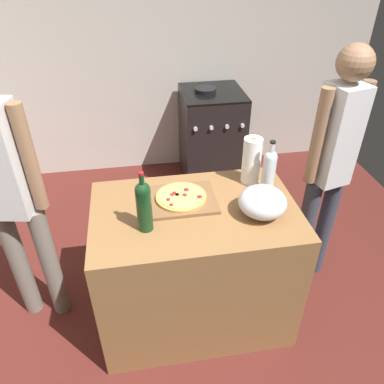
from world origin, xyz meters
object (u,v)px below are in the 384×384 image
at_px(wine_bottle_amber, 144,205).
at_px(person_in_red, 331,162).
at_px(wine_bottle_clear, 269,169).
at_px(person_in_stripes, 10,189).
at_px(stove, 211,136).
at_px(pizza, 181,197).
at_px(paper_towel_roll, 252,161).
at_px(mixing_bowl, 263,202).

height_order(wine_bottle_amber, person_in_red, person_in_red).
height_order(wine_bottle_clear, person_in_stripes, person_in_stripes).
bearing_deg(wine_bottle_clear, stove, 89.76).
height_order(pizza, person_in_red, person_in_red).
bearing_deg(paper_towel_roll, person_in_red, -1.15).
xyz_separation_m(wine_bottle_clear, person_in_stripes, (-1.46, 0.07, -0.03)).
bearing_deg(mixing_bowl, pizza, 155.45).
xyz_separation_m(mixing_bowl, person_in_red, (0.56, 0.32, 0.01)).
bearing_deg(mixing_bowl, wine_bottle_amber, -178.44).
relative_size(person_in_stripes, person_in_red, 1.02).
distance_m(pizza, wine_bottle_amber, 0.33).
bearing_deg(mixing_bowl, paper_towel_roll, 84.21).
distance_m(mixing_bowl, stove, 1.87).
height_order(pizza, mixing_bowl, mixing_bowl).
height_order(mixing_bowl, stove, mixing_bowl).
height_order(pizza, stove, stove).
bearing_deg(wine_bottle_clear, person_in_stripes, 177.16).
bearing_deg(person_in_stripes, stove, 45.72).
relative_size(paper_towel_roll, person_in_red, 0.18).
distance_m(stove, person_in_stripes, 2.17).
bearing_deg(paper_towel_roll, wine_bottle_clear, -57.57).
distance_m(wine_bottle_amber, person_in_red, 1.24).
xyz_separation_m(pizza, stove, (0.53, 1.61, -0.44)).
bearing_deg(person_in_red, pizza, -172.31).
bearing_deg(stove, person_in_stripes, -134.28).
relative_size(mixing_bowl, wine_bottle_amber, 0.76).
bearing_deg(wine_bottle_amber, person_in_red, 15.93).
height_order(wine_bottle_amber, person_in_stripes, person_in_stripes).
bearing_deg(pizza, mixing_bowl, -24.55).
bearing_deg(stove, pizza, -108.32).
xyz_separation_m(pizza, person_in_red, (0.97, 0.13, 0.06)).
height_order(pizza, person_in_stripes, person_in_stripes).
bearing_deg(mixing_bowl, stove, 86.42).
xyz_separation_m(mixing_bowl, wine_bottle_clear, (0.11, 0.22, 0.07)).
xyz_separation_m(paper_towel_roll, stove, (0.08, 1.46, -0.56)).
xyz_separation_m(pizza, mixing_bowl, (0.42, -0.19, 0.05)).
relative_size(mixing_bowl, stove, 0.27).
height_order(stove, person_in_stripes, person_in_stripes).
relative_size(pizza, paper_towel_roll, 0.98).
relative_size(wine_bottle_amber, person_in_red, 0.20).
bearing_deg(pizza, paper_towel_roll, 17.40).
height_order(pizza, paper_towel_roll, paper_towel_roll).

